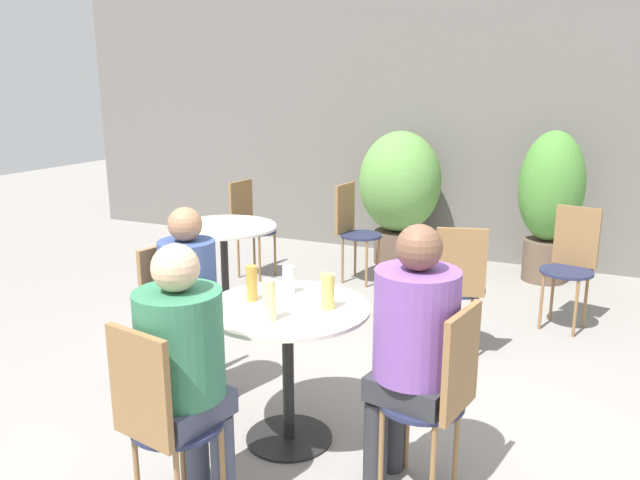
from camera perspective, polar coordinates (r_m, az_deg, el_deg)
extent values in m
plane|color=gray|center=(3.33, 0.50, -19.25)|extent=(20.00, 20.00, 0.00)
cube|color=slate|center=(6.65, 14.80, 10.86)|extent=(10.00, 0.06, 3.00)
cylinder|color=black|center=(3.47, -2.84, -17.57)|extent=(0.46, 0.46, 0.01)
cylinder|color=black|center=(3.29, -2.92, -12.20)|extent=(0.06, 0.06, 0.71)
cylinder|color=silver|center=(3.15, -3.00, -6.23)|extent=(0.83, 0.83, 0.02)
cylinder|color=black|center=(5.15, -8.53, -6.71)|extent=(0.46, 0.46, 0.01)
cylinder|color=black|center=(5.04, -8.69, -2.86)|extent=(0.06, 0.06, 0.71)
cylinder|color=silver|center=(4.94, -8.84, 1.20)|extent=(0.84, 0.84, 0.02)
cylinder|color=#232847|center=(3.73, -12.17, -7.88)|extent=(0.39, 0.39, 0.02)
cylinder|color=olive|center=(3.98, -11.91, -10.00)|extent=(0.02, 0.02, 0.44)
cylinder|color=olive|center=(3.84, -14.70, -11.16)|extent=(0.02, 0.02, 0.44)
cylinder|color=olive|center=(3.82, -9.26, -10.99)|extent=(0.02, 0.02, 0.44)
cylinder|color=olive|center=(3.66, -12.07, -12.27)|extent=(0.02, 0.02, 0.44)
cube|color=olive|center=(3.77, -14.17, -3.86)|extent=(0.09, 0.33, 0.46)
cylinder|color=#232847|center=(2.77, -12.92, -16.08)|extent=(0.39, 0.39, 0.02)
cylinder|color=olive|center=(2.91, -16.38, -20.06)|extent=(0.02, 0.02, 0.44)
cylinder|color=olive|center=(3.05, -12.51, -18.15)|extent=(0.02, 0.02, 0.44)
cylinder|color=olive|center=(2.89, -8.90, -19.91)|extent=(0.02, 0.02, 0.44)
cube|color=olive|center=(2.56, -16.17, -12.84)|extent=(0.33, 0.09, 0.46)
cylinder|color=#232847|center=(2.90, 9.23, -14.43)|extent=(0.39, 0.39, 0.02)
cylinder|color=olive|center=(2.88, 10.26, -20.10)|extent=(0.02, 0.02, 0.44)
cylinder|color=olive|center=(3.08, 12.35, -17.78)|extent=(0.02, 0.02, 0.44)
cylinder|color=olive|center=(2.97, 5.61, -18.72)|extent=(0.02, 0.02, 0.44)
cylinder|color=olive|center=(3.16, 7.97, -16.60)|extent=(0.02, 0.02, 0.44)
cube|color=olive|center=(2.73, 12.77, -10.85)|extent=(0.09, 0.33, 0.46)
cylinder|color=#232847|center=(5.83, 3.78, 0.43)|extent=(0.39, 0.39, 0.02)
cylinder|color=olive|center=(6.05, 3.24, -1.30)|extent=(0.02, 0.02, 0.44)
cylinder|color=olive|center=(5.84, 2.07, -1.86)|extent=(0.02, 0.02, 0.44)
cylinder|color=olive|center=(5.94, 5.38, -1.63)|extent=(0.02, 0.02, 0.44)
cylinder|color=olive|center=(5.72, 4.27, -2.22)|extent=(0.02, 0.02, 0.44)
cube|color=olive|center=(5.85, 2.30, 2.93)|extent=(0.07, 0.33, 0.46)
cylinder|color=#232847|center=(4.41, 12.40, -4.40)|extent=(0.39, 0.39, 0.02)
cylinder|color=olive|center=(4.36, 10.70, -7.75)|extent=(0.02, 0.02, 0.44)
cylinder|color=olive|center=(4.39, 14.02, -7.82)|extent=(0.02, 0.02, 0.44)
cylinder|color=olive|center=(4.60, 10.56, -6.58)|extent=(0.02, 0.02, 0.44)
cylinder|color=olive|center=(4.62, 13.71, -6.66)|extent=(0.02, 0.02, 0.44)
cube|color=olive|center=(4.18, 12.75, -2.03)|extent=(0.32, 0.12, 0.46)
cylinder|color=#232847|center=(5.05, 21.61, -2.72)|extent=(0.39, 0.39, 0.02)
cylinder|color=olive|center=(5.20, 23.11, -5.05)|extent=(0.02, 0.02, 0.44)
cylinder|color=olive|center=(5.26, 20.47, -4.58)|extent=(0.02, 0.02, 0.44)
cylinder|color=olive|center=(4.97, 22.34, -5.85)|extent=(0.02, 0.02, 0.44)
cylinder|color=olive|center=(5.04, 19.58, -5.34)|extent=(0.02, 0.02, 0.44)
cube|color=olive|center=(5.15, 22.42, 0.30)|extent=(0.33, 0.11, 0.46)
cylinder|color=#232847|center=(6.01, -5.85, 0.81)|extent=(0.39, 0.39, 0.02)
cylinder|color=olive|center=(6.23, -6.04, -0.88)|extent=(0.02, 0.02, 0.44)
cylinder|color=olive|center=(6.04, -7.47, -1.41)|extent=(0.02, 0.02, 0.44)
cylinder|color=olive|center=(6.09, -4.14, -1.20)|extent=(0.02, 0.02, 0.44)
cylinder|color=olive|center=(5.89, -5.55, -1.76)|extent=(0.02, 0.02, 0.44)
cube|color=olive|center=(6.06, -7.23, 3.22)|extent=(0.07, 0.33, 0.46)
cylinder|color=gray|center=(3.67, -11.07, -12.16)|extent=(0.10, 0.10, 0.44)
cylinder|color=gray|center=(3.76, -9.46, -11.42)|extent=(0.10, 0.10, 0.44)
cube|color=gray|center=(3.68, -11.78, -7.19)|extent=(0.35, 0.33, 0.10)
cylinder|color=#384C84|center=(3.60, -11.99, -3.34)|extent=(0.32, 0.32, 0.42)
sphere|color=#9E7051|center=(3.52, -12.25, 1.43)|extent=(0.19, 0.19, 0.19)
cylinder|color=#42475B|center=(2.95, -8.87, -19.21)|extent=(0.11, 0.11, 0.44)
cylinder|color=#42475B|center=(3.04, -11.19, -18.11)|extent=(0.11, 0.11, 0.44)
cube|color=#42475B|center=(2.77, -12.36, -14.62)|extent=(0.37, 0.39, 0.11)
cylinder|color=#337551|center=(2.64, -12.69, -9.26)|extent=(0.36, 0.36, 0.45)
sphere|color=#DBAD89|center=(2.53, -13.08, -2.49)|extent=(0.20, 0.20, 0.20)
cylinder|color=#2D2D33|center=(3.15, 6.69, -16.70)|extent=(0.11, 0.11, 0.44)
cylinder|color=#2D2D33|center=(3.03, 5.10, -18.09)|extent=(0.11, 0.11, 0.44)
cube|color=#2D2D33|center=(2.89, 8.55, -13.09)|extent=(0.41, 0.38, 0.11)
cylinder|color=#7A4C9E|center=(2.76, 8.78, -7.57)|extent=(0.37, 0.37, 0.49)
sphere|color=brown|center=(2.66, 9.05, -0.68)|extent=(0.20, 0.20, 0.20)
cylinder|color=#B28433|center=(3.21, -6.25, -3.95)|extent=(0.06, 0.06, 0.18)
cylinder|color=beige|center=(2.94, -4.67, -5.51)|extent=(0.06, 0.06, 0.20)
cylinder|color=#DBC65B|center=(3.08, 0.70, -4.74)|extent=(0.07, 0.07, 0.18)
cylinder|color=silver|center=(3.31, -2.88, -3.65)|extent=(0.07, 0.07, 0.15)
cylinder|color=brown|center=(6.55, 7.14, -0.62)|extent=(0.50, 0.50, 0.34)
ellipsoid|color=#609947|center=(6.41, 7.32, 5.30)|extent=(0.83, 0.83, 1.02)
cylinder|color=brown|center=(6.30, 19.86, -1.75)|extent=(0.41, 0.41, 0.39)
ellipsoid|color=#4C8938|center=(6.15, 20.41, 4.61)|extent=(0.59, 0.59, 1.03)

